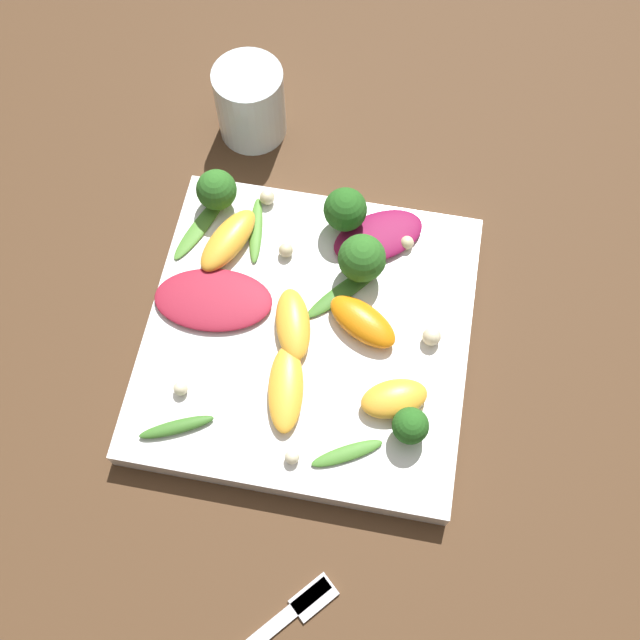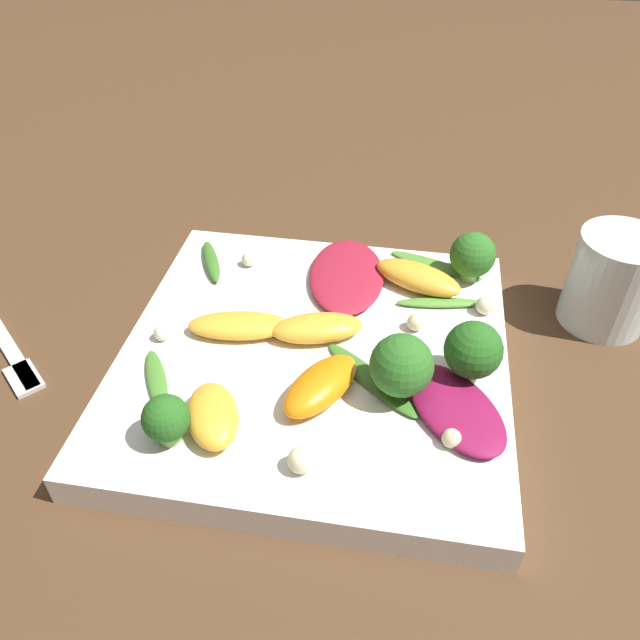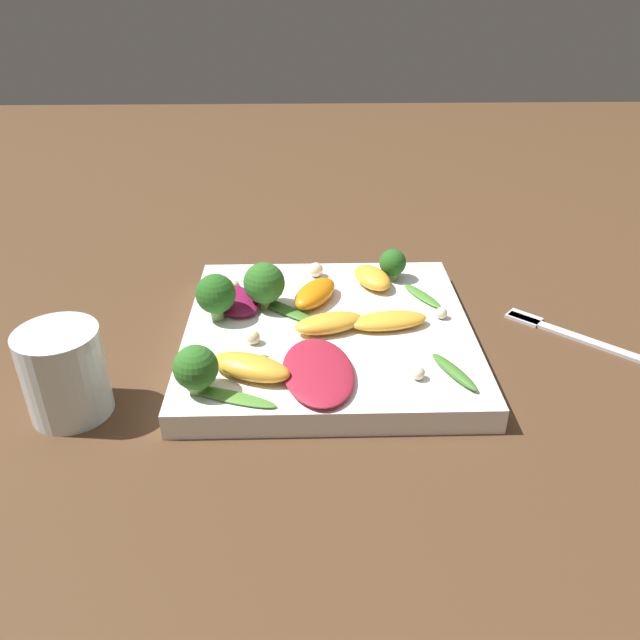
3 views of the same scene
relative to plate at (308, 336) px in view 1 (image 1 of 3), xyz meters
The scene contains 26 objects.
ground_plane 0.01m from the plate, ahead, with size 2.40×2.40×0.00m, color #4C331E.
plate is the anchor object (origin of this frame).
drinking_glass 0.25m from the plate, 155.95° to the right, with size 0.07×0.07×0.08m.
fork 0.25m from the plate, ahead, with size 0.13×0.12×0.01m.
radicchio_leaf_0 0.12m from the plate, 155.44° to the left, with size 0.09×0.10×0.01m.
radicchio_leaf_1 0.09m from the plate, 97.98° to the right, with size 0.07×0.11×0.01m.
orange_segment_0 0.06m from the plate, ahead, with size 0.08×0.04×0.01m.
orange_segment_1 0.05m from the plate, 105.05° to the left, with size 0.06×0.08×0.02m.
orange_segment_2 0.10m from the plate, 58.12° to the left, with size 0.05×0.07×0.02m.
orange_segment_3 0.02m from the plate, 102.69° to the right, with size 0.08×0.05×0.02m.
orange_segment_4 0.12m from the plate, 129.18° to the right, with size 0.08×0.06×0.02m.
broccoli_floret_0 0.13m from the plate, 52.49° to the left, with size 0.03×0.03×0.04m.
broccoli_floret_1 0.09m from the plate, 150.55° to the left, with size 0.04×0.04×0.05m.
broccoli_floret_2 0.12m from the plate, behind, with size 0.04×0.04×0.05m.
broccoli_floret_3 0.16m from the plate, 136.79° to the right, with size 0.04×0.04×0.04m.
arugula_sprig_0 0.15m from the plate, 125.97° to the right, with size 0.08×0.04×0.00m.
arugula_sprig_1 0.12m from the plate, 26.93° to the left, with size 0.04×0.06×0.01m.
arugula_sprig_2 0.14m from the plate, 40.25° to the right, with size 0.04×0.06×0.01m.
arugula_sprig_3 0.11m from the plate, 143.90° to the right, with size 0.07×0.02×0.01m.
arugula_sprig_4 0.06m from the plate, 148.95° to the left, with size 0.08×0.07×0.01m.
macadamia_nut_0 0.12m from the plate, 52.09° to the right, with size 0.01×0.01×0.01m.
macadamia_nut_1 0.13m from the plate, 143.57° to the left, with size 0.01×0.01×0.01m.
macadamia_nut_2 0.14m from the plate, 153.38° to the right, with size 0.01×0.01×0.01m.
macadamia_nut_3 0.11m from the plate, 95.52° to the left, with size 0.02×0.02×0.02m.
macadamia_nut_4 0.12m from the plate, ahead, with size 0.01×0.01×0.01m.
macadamia_nut_5 0.08m from the plate, 154.85° to the right, with size 0.01×0.01×0.01m.
Camera 1 is at (0.26, 0.06, 0.63)m, focal length 42.00 mm.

